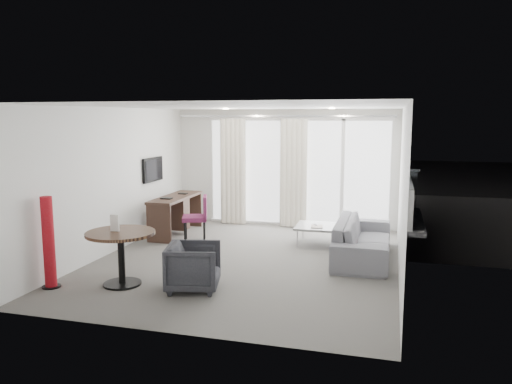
% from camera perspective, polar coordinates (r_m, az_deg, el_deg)
% --- Properties ---
extents(floor, '(5.00, 6.00, 0.00)m').
position_cam_1_polar(floor, '(8.60, -1.07, -7.84)').
color(floor, '#5C5954').
rests_on(floor, ground).
extents(ceiling, '(5.00, 6.00, 0.00)m').
position_cam_1_polar(ceiling, '(8.25, -1.12, 9.74)').
color(ceiling, white).
rests_on(ceiling, ground).
extents(wall_left, '(0.00, 6.00, 2.60)m').
position_cam_1_polar(wall_left, '(9.34, -15.97, 1.29)').
color(wall_left, silver).
rests_on(wall_left, ground).
extents(wall_right, '(0.00, 6.00, 2.60)m').
position_cam_1_polar(wall_right, '(8.00, 16.36, 0.09)').
color(wall_right, silver).
rests_on(wall_right, ground).
extents(wall_front, '(5.00, 0.00, 2.60)m').
position_cam_1_polar(wall_front, '(5.56, -9.90, -3.32)').
color(wall_front, silver).
rests_on(wall_front, ground).
extents(window_panel, '(4.00, 0.02, 2.38)m').
position_cam_1_polar(window_panel, '(11.16, 4.74, 2.21)').
color(window_panel, white).
rests_on(window_panel, ground).
extents(window_frame, '(4.10, 0.06, 2.44)m').
position_cam_1_polar(window_frame, '(11.14, 4.73, 2.21)').
color(window_frame, white).
rests_on(window_frame, ground).
extents(curtain_left, '(0.60, 0.20, 2.38)m').
position_cam_1_polar(curtain_left, '(11.35, -2.63, 2.35)').
color(curtain_left, silver).
rests_on(curtain_left, ground).
extents(curtain_right, '(0.60, 0.20, 2.38)m').
position_cam_1_polar(curtain_right, '(11.00, 4.33, 2.13)').
color(curtain_right, silver).
rests_on(curtain_right, ground).
extents(curtain_track, '(4.80, 0.04, 0.04)m').
position_cam_1_polar(curtain_track, '(10.98, 3.11, 8.67)').
color(curtain_track, '#B2B2B7').
rests_on(curtain_track, ceiling).
extents(downlight_a, '(0.12, 0.12, 0.02)m').
position_cam_1_polar(downlight_a, '(10.05, -3.49, 9.47)').
color(downlight_a, '#FFE0B2').
rests_on(downlight_a, ceiling).
extents(downlight_b, '(0.12, 0.12, 0.02)m').
position_cam_1_polar(downlight_b, '(9.58, 8.65, 9.43)').
color(downlight_b, '#FFE0B2').
rests_on(downlight_b, ceiling).
extents(desk, '(0.53, 1.70, 0.80)m').
position_cam_1_polar(desk, '(10.56, -9.13, -2.64)').
color(desk, '#35221A').
rests_on(desk, floor).
extents(tv, '(0.05, 0.80, 0.50)m').
position_cam_1_polar(tv, '(10.57, -11.70, 2.53)').
color(tv, black).
rests_on(tv, wall_left).
extents(desk_chair, '(0.62, 0.60, 0.91)m').
position_cam_1_polar(desk_chair, '(9.88, -7.02, -3.04)').
color(desk_chair, '#692046').
rests_on(desk_chair, floor).
extents(round_table, '(1.22, 1.22, 0.79)m').
position_cam_1_polar(round_table, '(7.57, -15.13, -7.33)').
color(round_table, '#382215').
rests_on(round_table, floor).
extents(menu_card, '(0.13, 0.03, 0.24)m').
position_cam_1_polar(menu_card, '(7.54, -15.79, -4.87)').
color(menu_card, white).
rests_on(menu_card, round_table).
extents(red_lamp, '(0.27, 0.27, 1.32)m').
position_cam_1_polar(red_lamp, '(7.72, -22.62, -5.35)').
color(red_lamp, maroon).
rests_on(red_lamp, floor).
extents(tub_armchair, '(0.88, 0.87, 0.67)m').
position_cam_1_polar(tub_armchair, '(7.18, -7.15, -8.48)').
color(tub_armchair, '#25252A').
rests_on(tub_armchair, floor).
extents(coffee_table, '(0.82, 0.82, 0.37)m').
position_cam_1_polar(coffee_table, '(9.72, 7.02, -4.86)').
color(coffee_table, gray).
rests_on(coffee_table, floor).
extents(remote, '(0.09, 0.16, 0.02)m').
position_cam_1_polar(remote, '(9.67, 6.81, -3.86)').
color(remote, black).
rests_on(remote, coffee_table).
extents(magazine, '(0.23, 0.27, 0.01)m').
position_cam_1_polar(magazine, '(9.55, 6.95, -4.01)').
color(magazine, gray).
rests_on(magazine, coffee_table).
extents(sofa, '(0.90, 2.30, 0.67)m').
position_cam_1_polar(sofa, '(8.88, 12.12, -5.27)').
color(sofa, slate).
rests_on(sofa, floor).
extents(terrace_slab, '(5.60, 3.00, 0.12)m').
position_cam_1_polar(terrace_slab, '(12.82, 5.93, -2.66)').
color(terrace_slab, '#4D4D50').
rests_on(terrace_slab, ground).
extents(rattan_chair_a, '(0.71, 0.71, 0.79)m').
position_cam_1_polar(rattan_chair_a, '(12.86, 9.47, -0.65)').
color(rattan_chair_a, brown).
rests_on(rattan_chair_a, terrace_slab).
extents(rattan_chair_b, '(0.79, 0.79, 0.88)m').
position_cam_1_polar(rattan_chair_b, '(12.53, 14.13, -0.81)').
color(rattan_chair_b, brown).
rests_on(rattan_chair_b, terrace_slab).
extents(rattan_table, '(0.59, 0.59, 0.55)m').
position_cam_1_polar(rattan_table, '(12.08, 9.61, -1.83)').
color(rattan_table, brown).
rests_on(rattan_table, terrace_slab).
extents(balustrade, '(5.50, 0.06, 1.05)m').
position_cam_1_polar(balustrade, '(14.15, 6.93, 0.68)').
color(balustrade, '#B2B2B7').
rests_on(balustrade, terrace_slab).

